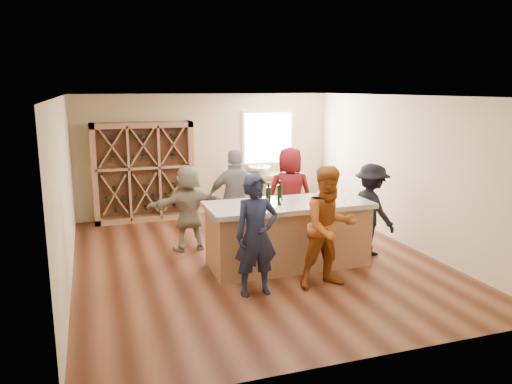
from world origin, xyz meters
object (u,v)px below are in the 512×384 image
object	(u,v)px
wine_bottle_d	(268,197)
person_near_left	(256,235)
wine_rack	(144,172)
tasting_counter_base	(288,236)
person_near_right	(329,227)
wine_bottle_e	(280,195)
person_far_mid	(236,199)
person_far_left	(189,208)
wine_bottle_c	(260,197)
sink	(260,170)
person_far_right	(290,195)
person_server	(371,209)
wine_bottle_b	(252,200)

from	to	relation	value
wine_bottle_d	person_near_left	xyz separation A→B (m)	(-0.46, -0.77, -0.36)
wine_rack	tasting_counter_base	world-z (taller)	wine_rack
person_near_left	person_near_right	bearing A→B (deg)	-4.12
wine_bottle_e	person_far_mid	world-z (taller)	person_far_mid
wine_rack	person_near_right	distance (m)	5.24
person_far_mid	person_far_left	distance (m)	0.88
wine_rack	wine_bottle_d	size ratio (longest dim) A/B	6.89
wine_bottle_e	person_near_left	xyz separation A→B (m)	(-0.68, -0.85, -0.37)
wine_bottle_e	person_far_mid	size ratio (longest dim) A/B	0.18
wine_bottle_c	wine_bottle_d	xyz separation A→B (m)	(0.13, -0.04, -0.01)
sink	person_near_left	xyz separation A→B (m)	(-1.64, -4.62, -0.13)
person_near_right	wine_rack	bearing A→B (deg)	112.41
wine_bottle_c	person_far_mid	xyz separation A→B (m)	(0.00, 1.36, -0.33)
wine_bottle_d	wine_bottle_e	xyz separation A→B (m)	(0.22, 0.07, 0.00)
sink	person_far_mid	xyz separation A→B (m)	(-1.31, -2.45, -0.09)
wine_rack	person_near_left	world-z (taller)	wine_rack
sink	tasting_counter_base	size ratio (longest dim) A/B	0.21
sink	wine_bottle_c	size ratio (longest dim) A/B	1.64
person_far_right	person_near_right	bearing A→B (deg)	90.61
person_server	person_far_left	xyz separation A→B (m)	(-3.02, 1.27, -0.03)
wine_rack	person_far_mid	bearing A→B (deg)	-61.04
wine_bottle_c	person_server	world-z (taller)	person_server
person_near_left	person_far_mid	xyz separation A→B (m)	(0.33, 2.17, 0.04)
person_far_left	wine_bottle_d	bearing A→B (deg)	117.00
person_far_right	person_far_left	distance (m)	1.96
wine_bottle_e	person_near_right	xyz separation A→B (m)	(0.43, -0.92, -0.33)
sink	wine_bottle_c	world-z (taller)	wine_bottle_c
sink	person_far_mid	bearing A→B (deg)	-118.09
sink	person_server	world-z (taller)	person_server
wine_bottle_c	wine_bottle_e	distance (m)	0.35
person_far_mid	person_far_left	xyz separation A→B (m)	(-0.86, 0.14, -0.13)
person_near_right	wine_bottle_d	bearing A→B (deg)	125.59
person_near_left	wine_bottle_e	bearing A→B (deg)	50.63
wine_bottle_d	person_far_left	distance (m)	1.88
wine_bottle_e	sink	bearing A→B (deg)	75.76
wine_bottle_b	wine_bottle_d	bearing A→B (deg)	11.59
person_server	person_far_right	bearing A→B (deg)	31.44
wine_rack	person_near_right	size ratio (longest dim) A/B	1.20
wine_bottle_c	person_near_left	xyz separation A→B (m)	(-0.33, -0.81, -0.37)
wine_rack	wine_bottle_b	xyz separation A→B (m)	(1.23, -3.98, 0.13)
person_near_left	person_far_right	bearing A→B (deg)	56.96
wine_bottle_c	wine_bottle_d	size ratio (longest dim) A/B	1.04
wine_bottle_d	person_near_right	world-z (taller)	person_near_right
person_near_left	person_far_left	xyz separation A→B (m)	(-0.52, 2.31, -0.09)
person_near_right	person_near_left	bearing A→B (deg)	174.19
person_near_left	sink	bearing A→B (deg)	70.00
wine_rack	wine_bottle_b	size ratio (longest dim) A/B	7.40
person_near_left	person_far_left	distance (m)	2.37
tasting_counter_base	wine_bottle_d	world-z (taller)	wine_bottle_d
wine_bottle_c	wine_bottle_e	xyz separation A→B (m)	(0.35, 0.03, -0.00)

